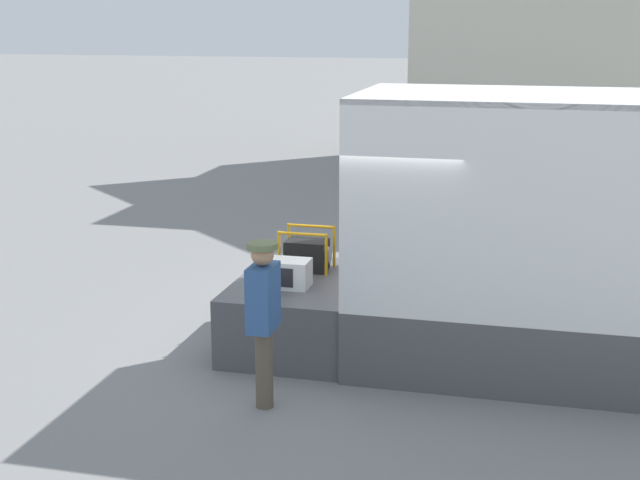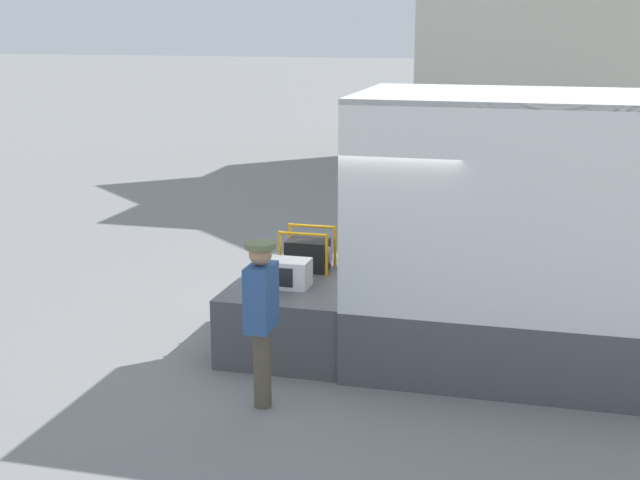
{
  "view_description": "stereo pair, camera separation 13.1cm",
  "coord_description": "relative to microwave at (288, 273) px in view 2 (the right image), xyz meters",
  "views": [
    {
      "loc": [
        1.95,
        -9.88,
        3.85
      ],
      "look_at": [
        -0.43,
        -0.2,
        1.36
      ],
      "focal_mm": 50.0,
      "sensor_mm": 36.0,
      "label": 1
    },
    {
      "loc": [
        2.08,
        -9.85,
        3.85
      ],
      "look_at": [
        -0.43,
        -0.2,
        1.36
      ],
      "focal_mm": 50.0,
      "sensor_mm": 36.0,
      "label": 2
    }
  ],
  "objects": [
    {
      "name": "worker_person",
      "position": [
        0.18,
        -1.52,
        0.09
      ],
      "size": [
        0.31,
        0.44,
        1.72
      ],
      "color": "brown",
      "rests_on": "ground"
    },
    {
      "name": "tailgate_deck",
      "position": [
        0.05,
        0.34,
        -0.57
      ],
      "size": [
        1.47,
        2.16,
        0.81
      ],
      "primitive_type": "cube",
      "color": "#4C4C51",
      "rests_on": "ground"
    },
    {
      "name": "microwave",
      "position": [
        0.0,
        0.0,
        0.0
      ],
      "size": [
        0.51,
        0.37,
        0.32
      ],
      "color": "white",
      "rests_on": "tailgate_deck"
    },
    {
      "name": "ground_plane",
      "position": [
        0.79,
        0.34,
        -0.97
      ],
      "size": [
        160.0,
        160.0,
        0.0
      ],
      "primitive_type": "plane",
      "color": "gray"
    },
    {
      "name": "portable_generator",
      "position": [
        0.05,
        0.77,
        0.04
      ],
      "size": [
        0.63,
        0.47,
        0.52
      ],
      "color": "black",
      "rests_on": "tailgate_deck"
    }
  ]
}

